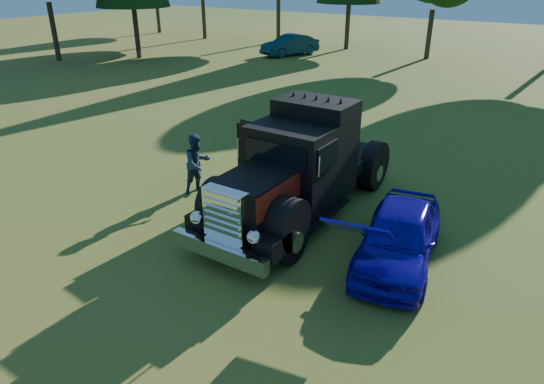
{
  "coord_description": "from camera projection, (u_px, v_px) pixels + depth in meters",
  "views": [
    {
      "loc": [
        6.64,
        -7.48,
        6.13
      ],
      "look_at": [
        0.87,
        1.28,
        1.26
      ],
      "focal_mm": 32.0,
      "sensor_mm": 36.0,
      "label": 1
    }
  ],
  "objects": [
    {
      "name": "spectator_far",
      "position": [
        197.0,
        164.0,
        14.22
      ],
      "size": [
        0.85,
        1.0,
        1.79
      ],
      "primitive_type": "imported",
      "rotation": [
        0.0,
        0.0,
        1.35
      ],
      "color": "#1C2141",
      "rests_on": "ground"
    },
    {
      "name": "spectator_near",
      "position": [
        256.0,
        176.0,
        13.66
      ],
      "size": [
        0.51,
        0.66,
        1.59
      ],
      "primitive_type": "imported",
      "rotation": [
        0.0,
        0.0,
        1.82
      ],
      "color": "#1F284A",
      "rests_on": "ground"
    },
    {
      "name": "diamond_t_truck",
      "position": [
        298.0,
        171.0,
        12.69
      ],
      "size": [
        3.38,
        7.16,
        3.0
      ],
      "color": "black",
      "rests_on": "ground"
    },
    {
      "name": "hotrod_coupe",
      "position": [
        399.0,
        236.0,
        10.81
      ],
      "size": [
        2.29,
        4.35,
        1.89
      ],
      "color": "#0844B6",
      "rests_on": "ground"
    },
    {
      "name": "distant_teal_car",
      "position": [
        290.0,
        45.0,
        36.94
      ],
      "size": [
        3.17,
        4.86,
        1.51
      ],
      "primitive_type": "imported",
      "rotation": [
        0.0,
        0.0,
        -0.37
      ],
      "color": "#0B3245",
      "rests_on": "ground"
    },
    {
      "name": "ground",
      "position": [
        212.0,
        250.0,
        11.56
      ],
      "size": [
        120.0,
        120.0,
        0.0
      ],
      "primitive_type": "plane",
      "color": "#335F1C",
      "rests_on": "ground"
    }
  ]
}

